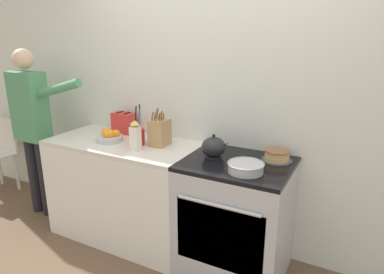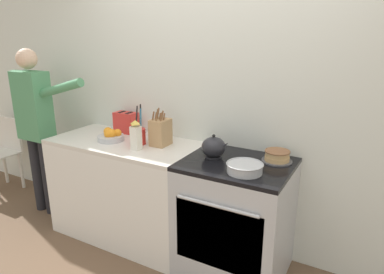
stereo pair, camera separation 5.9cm
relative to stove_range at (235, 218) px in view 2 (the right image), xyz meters
name	(u,v)px [view 2 (the right image)]	position (x,y,z in m)	size (l,w,h in m)	color
wall_back	(217,98)	(-0.33, 0.35, 0.84)	(8.00, 0.04, 2.60)	silver
counter_cabinet	(127,189)	(-1.06, 0.00, 0.00)	(1.33, 0.66, 0.91)	white
stove_range	(235,218)	(0.00, 0.00, 0.00)	(0.79, 0.69, 0.91)	#B7BABF
layer_cake	(277,156)	(0.25, 0.16, 0.50)	(0.22, 0.22, 0.08)	#4C4C51
tea_kettle	(214,147)	(-0.20, 0.03, 0.53)	(0.22, 0.18, 0.18)	#232328
mixing_bowl	(245,168)	(0.11, -0.15, 0.49)	(0.25, 0.25, 0.07)	#B7BABF
knife_block	(160,132)	(-0.72, 0.07, 0.57)	(0.13, 0.17, 0.32)	tan
utensil_crock	(139,136)	(-0.90, 0.00, 0.53)	(0.12, 0.12, 0.35)	red
fruit_bowl	(111,136)	(-1.18, -0.03, 0.50)	(0.23, 0.23, 0.11)	#B7BABF
toaster	(126,122)	(-1.22, 0.23, 0.55)	(0.23, 0.12, 0.20)	red
milk_carton	(136,136)	(-0.82, -0.13, 0.57)	(0.07, 0.07, 0.25)	white
person_baker	(35,119)	(-2.10, -0.08, 0.55)	(0.94, 0.20, 1.68)	black
dining_chair	(4,148)	(-2.99, 0.08, 0.05)	(0.40, 0.40, 0.87)	silver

